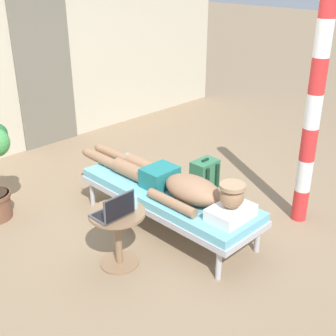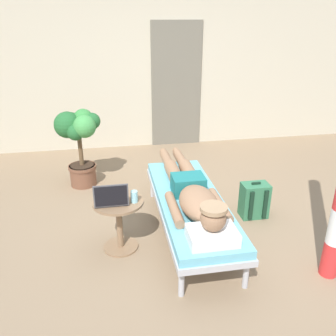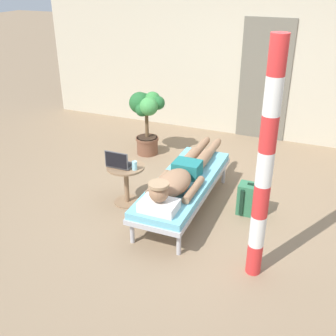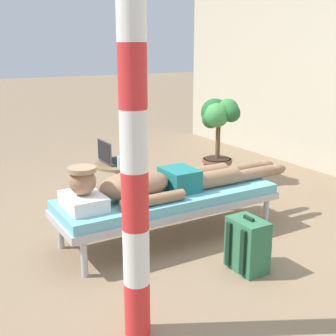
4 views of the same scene
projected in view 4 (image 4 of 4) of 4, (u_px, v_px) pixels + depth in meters
ground_plane at (186, 237)px, 3.94m from camera, size 40.00×40.00×0.00m
lounge_chair at (169, 200)px, 3.84m from camera, size 0.65×1.95×0.42m
person_reclining at (159, 183)px, 3.75m from camera, size 0.53×2.17×0.33m
side_table at (119, 180)px, 4.38m from camera, size 0.48×0.48×0.52m
laptop at (111, 157)px, 4.34m from camera, size 0.31×0.24×0.23m
drink_glass at (121, 162)px, 4.17m from camera, size 0.06×0.06×0.11m
backpack at (248, 245)px, 3.33m from camera, size 0.30×0.26×0.42m
potted_plant at (218, 128)px, 5.40m from camera, size 0.59×0.45×1.02m
porch_post at (134, 141)px, 2.33m from camera, size 0.15×0.15×2.31m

